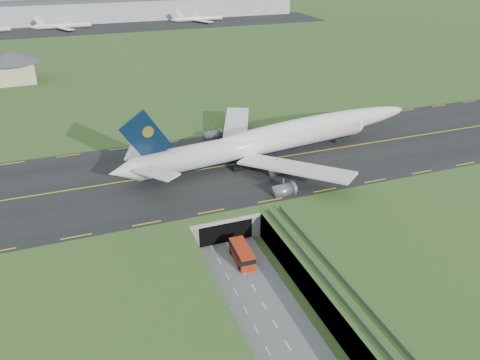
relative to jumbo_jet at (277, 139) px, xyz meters
name	(u,v)px	position (x,y,z in m)	size (l,w,h in m)	color
ground	(239,264)	(-23.47, -34.10, -11.25)	(900.00, 900.00, 0.00)	#2B4F1F
airfield_deck	(239,252)	(-23.47, -34.10, -8.25)	(800.00, 800.00, 6.00)	gray
trench_road	(252,287)	(-23.47, -41.60, -11.15)	(12.00, 75.00, 0.20)	slate
taxiway	(194,171)	(-23.47, -1.10, -5.16)	(800.00, 44.00, 0.18)	black
tunnel_portal	(214,211)	(-23.47, -17.39, -7.91)	(17.00, 22.30, 6.00)	gray
guideway	(338,290)	(-12.47, -53.21, -5.93)	(3.00, 53.00, 7.05)	#A8A8A3
jumbo_jet	(277,139)	(0.00, 0.00, 0.00)	(90.57, 58.57, 19.54)	silver
shuttle_tram	(242,254)	(-22.51, -33.35, -9.42)	(3.38, 8.34, 3.35)	#AE260B
service_building	(12,64)	(-70.82, 107.45, 2.33)	(24.30, 24.30, 12.80)	#C5B88E
cargo_terminal	(96,10)	(-23.56, 265.31, 2.71)	(320.00, 67.00, 15.60)	#B2B2B2
distant_hills	(153,10)	(40.91, 395.90, -15.25)	(700.00, 91.00, 60.00)	#4F5F5B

